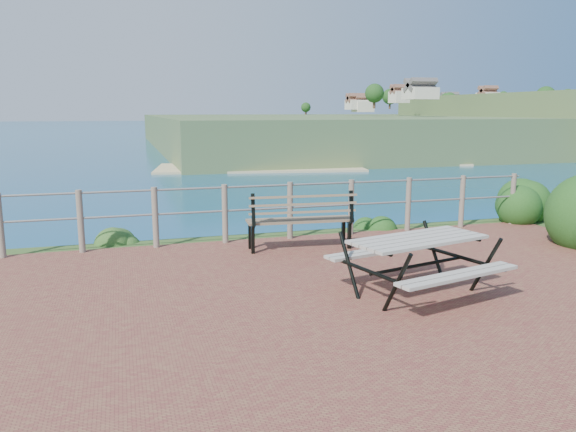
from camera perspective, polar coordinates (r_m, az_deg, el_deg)
name	(u,v)px	position (r m, az deg, el deg)	size (l,w,h in m)	color
ground	(370,300)	(6.88, 8.36, -8.43)	(10.00, 7.00, 0.12)	brown
ocean	(127,117)	(205.92, -16.01, 9.66)	(1200.00, 1200.00, 0.00)	#166984
safety_railing	(290,207)	(9.79, 0.21, 0.88)	(9.40, 0.10, 1.00)	#6B5B4C
distant_bay	(536,119)	(272.77, 23.90, 9.00)	(290.00, 232.36, 24.00)	#36552A
picnic_table	(417,260)	(7.00, 13.01, -4.36)	(1.81, 1.43, 0.71)	#9D988D
park_bench	(300,211)	(9.05, 1.20, 0.48)	(1.74, 0.57, 0.97)	brown
shrub_right_edge	(515,221)	(12.44, 22.07, -0.48)	(1.08, 1.08, 1.54)	#1D4314
shrub_lip_west	(123,240)	(10.29, -16.43, -2.33)	(0.67, 0.67, 0.37)	#24501E
shrub_lip_east	(369,227)	(11.05, 8.19, -1.12)	(0.66, 0.66, 0.35)	#1D4314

